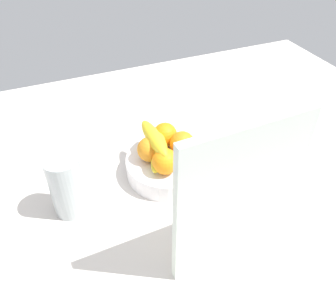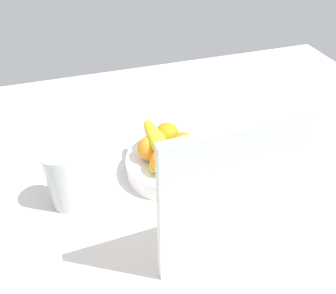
# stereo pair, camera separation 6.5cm
# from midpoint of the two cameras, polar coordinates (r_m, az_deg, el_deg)

# --- Properties ---
(ground_plane) EXTENTS (1.80, 1.40, 0.03)m
(ground_plane) POSITION_cam_midpoint_polar(r_m,az_deg,el_deg) (1.00, 0.73, -5.13)
(ground_plane) COLOR silver
(fruit_bowl) EXTENTS (0.24, 0.24, 0.05)m
(fruit_bowl) POSITION_cam_midpoint_polar(r_m,az_deg,el_deg) (0.98, -1.90, -3.07)
(fruit_bowl) COLOR white
(fruit_bowl) RESTS_ON ground_plane
(orange_front_left) EXTENTS (0.07, 0.07, 0.07)m
(orange_front_left) POSITION_cam_midpoint_polar(r_m,az_deg,el_deg) (0.92, 1.43, -1.60)
(orange_front_left) COLOR orange
(orange_front_left) RESTS_ON fruit_bowl
(orange_front_right) EXTENTS (0.07, 0.07, 0.07)m
(orange_front_right) POSITION_cam_midpoint_polar(r_m,az_deg,el_deg) (0.96, 0.43, 0.52)
(orange_front_right) COLOR orange
(orange_front_right) RESTS_ON fruit_bowl
(orange_center) EXTENTS (0.07, 0.07, 0.07)m
(orange_center) POSITION_cam_midpoint_polar(r_m,az_deg,el_deg) (0.99, -2.37, 2.00)
(orange_center) COLOR orange
(orange_center) RESTS_ON fruit_bowl
(orange_back_left) EXTENTS (0.07, 0.07, 0.07)m
(orange_back_left) POSITION_cam_midpoint_polar(r_m,az_deg,el_deg) (0.94, -4.99, -0.43)
(orange_back_left) COLOR orange
(orange_back_left) RESTS_ON fruit_bowl
(orange_back_right) EXTENTS (0.07, 0.07, 0.07)m
(orange_back_right) POSITION_cam_midpoint_polar(r_m,az_deg,el_deg) (0.90, -2.56, -2.44)
(orange_back_right) COLOR orange
(orange_back_right) RESTS_ON fruit_bowl
(banana_bunch) EXTENTS (0.12, 0.19, 0.08)m
(banana_bunch) POSITION_cam_midpoint_polar(r_m,az_deg,el_deg) (0.94, -3.65, 0.16)
(banana_bunch) COLOR yellow
(banana_bunch) RESTS_ON fruit_bowl
(cutting_board) EXTENTS (0.28, 0.03, 0.36)m
(cutting_board) POSITION_cam_midpoint_polar(r_m,az_deg,el_deg) (0.69, 8.95, -8.53)
(cutting_board) COLOR silver
(cutting_board) RESTS_ON ground_plane
(thermos_tumbler) EXTENTS (0.08, 0.08, 0.17)m
(thermos_tumbler) POSITION_cam_midpoint_polar(r_m,az_deg,el_deg) (0.89, -18.33, -6.10)
(thermos_tumbler) COLOR #B0B9BA
(thermos_tumbler) RESTS_ON ground_plane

